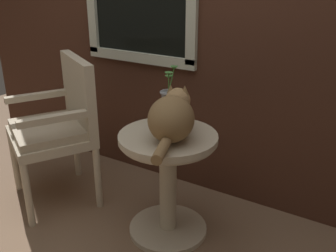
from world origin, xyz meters
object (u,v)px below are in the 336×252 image
at_px(wicker_chair, 60,122).
at_px(pewter_vase_with_ivy, 169,108).
at_px(cat, 172,117).
at_px(wicker_side_table, 168,169).

distance_m(wicker_chair, pewter_vase_with_ivy, 0.77).
xyz_separation_m(cat, pewter_vase_with_ivy, (-0.12, 0.16, -0.02)).
height_order(wicker_side_table, wicker_chair, wicker_chair).
height_order(wicker_chair, cat, wicker_chair).
relative_size(wicker_side_table, pewter_vase_with_ivy, 1.88).
bearing_deg(cat, pewter_vase_with_ivy, 126.42).
bearing_deg(wicker_chair, wicker_side_table, 2.01).
xyz_separation_m(wicker_side_table, wicker_chair, (-0.81, -0.03, 0.13)).
bearing_deg(pewter_vase_with_ivy, wicker_chair, -168.45).
height_order(wicker_chair, pewter_vase_with_ivy, pewter_vase_with_ivy).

